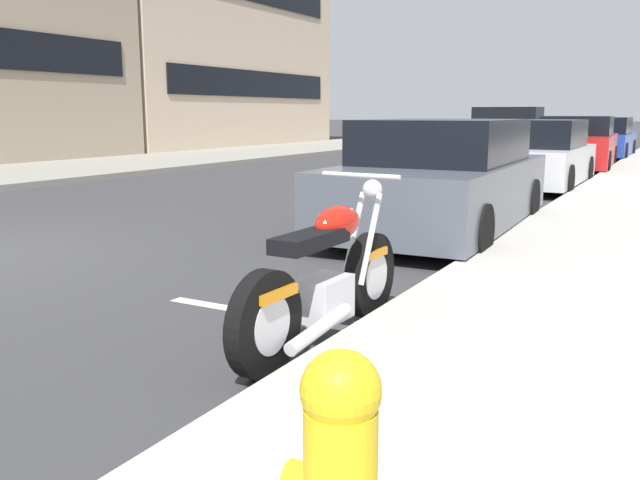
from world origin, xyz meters
The scene contains 10 objects.
sidewalk_far_curb centered at (12.00, 7.48, 0.07)m, with size 120.00×5.00×0.14m, color gray.
parking_stall_stripe centered at (0.00, -4.38, 0.00)m, with size 0.12×2.20×0.01m, color silver.
parked_motorcycle centered at (-0.32, -4.91, 0.43)m, with size 2.06×0.62×1.13m.
parked_car_mid_block centered at (4.16, -4.18, 0.70)m, with size 4.49×2.05×1.47m.
parked_car_across_street centered at (10.17, -4.16, 0.67)m, with size 4.07×1.90×1.41m.
parked_car_second_in_row centered at (15.39, -4.18, 0.68)m, with size 4.51×2.11×1.46m.
parked_car_near_corner centered at (20.67, -4.24, 0.66)m, with size 4.17×1.89×1.40m.
crossing_truck centered at (35.71, 2.63, 0.98)m, with size 2.28×5.22×1.87m.
fire_hydrant centered at (-2.59, -6.18, 0.54)m, with size 0.24×0.36×0.75m.
townhouse_mid_block centered at (20.41, 14.84, 6.29)m, with size 13.47×10.19×12.58m.
Camera 1 is at (-4.21, -7.01, 1.55)m, focal length 37.72 mm.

